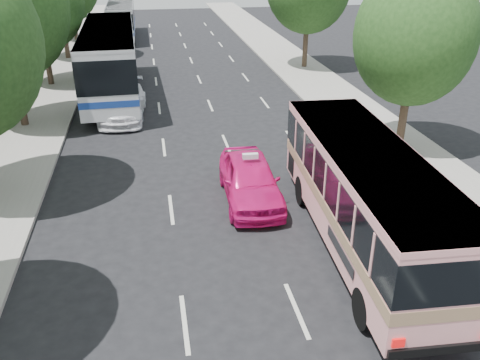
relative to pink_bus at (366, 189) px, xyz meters
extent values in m
plane|color=black|center=(-3.75, -0.52, -2.01)|extent=(120.00, 120.00, 0.00)
cube|color=#9E998E|center=(-12.25, 19.48, -1.94)|extent=(4.00, 90.00, 0.15)
cube|color=#9E998E|center=(4.75, 19.48, -1.95)|extent=(4.00, 90.00, 0.12)
cube|color=#9E998E|center=(-14.05, 19.48, -1.11)|extent=(0.30, 90.00, 1.50)
cylinder|color=#38281E|center=(-12.45, 13.48, -0.11)|extent=(0.36, 0.36, 3.80)
ellipsoid|color=#1E4117|center=(-12.45, 13.48, 3.89)|extent=(6.00, 6.00, 6.90)
cylinder|color=#38281E|center=(-12.35, 21.48, -0.27)|extent=(0.36, 0.36, 3.50)
cylinder|color=#38281E|center=(-12.25, 29.48, -0.02)|extent=(0.36, 0.36, 3.99)
cylinder|color=#38281E|center=(-12.45, 37.48, -0.15)|extent=(0.36, 0.36, 3.72)
cylinder|color=#38281E|center=(4.95, 7.48, -0.40)|extent=(0.36, 0.36, 3.23)
ellipsoid|color=#1E4117|center=(4.95, 7.48, 3.00)|extent=(5.10, 5.10, 5.87)
sphere|color=#1E4117|center=(5.35, 7.18, 4.02)|extent=(3.32, 3.31, 3.31)
cylinder|color=#38281E|center=(5.25, 23.48, -0.11)|extent=(0.36, 0.36, 3.80)
cube|color=#FFA4A6|center=(0.00, 0.00, -0.13)|extent=(3.05, 10.23, 2.71)
cube|color=#9E7A59|center=(0.00, 0.00, -0.45)|extent=(3.09, 10.25, 0.35)
cube|color=black|center=(0.00, 0.00, 0.36)|extent=(3.10, 10.26, 1.11)
cube|color=#FFA4A6|center=(0.00, 0.00, 1.14)|extent=(3.07, 10.25, 0.16)
cylinder|color=black|center=(-0.95, 3.09, -1.49)|extent=(0.36, 1.07, 1.05)
cylinder|color=black|center=(1.27, 2.97, -1.49)|extent=(0.36, 1.07, 1.05)
cylinder|color=black|center=(-1.29, -3.37, -1.49)|extent=(0.36, 1.07, 1.05)
cylinder|color=black|center=(0.93, -3.49, -1.49)|extent=(0.36, 1.07, 1.05)
imported|color=#E11372|center=(-2.75, 3.71, -1.19)|extent=(2.10, 4.90, 1.65)
imported|color=white|center=(-7.56, 14.20, -1.21)|extent=(2.57, 5.66, 1.61)
cube|color=silver|center=(-8.25, 18.46, 0.31)|extent=(3.22, 13.49, 3.41)
cube|color=black|center=(-8.25, 18.46, 0.73)|extent=(3.27, 13.53, 1.68)
cube|color=navy|center=(-8.25, 18.46, -0.56)|extent=(3.26, 13.52, 0.34)
cube|color=silver|center=(-8.25, 18.46, 1.93)|extent=(3.24, 13.51, 0.16)
cylinder|color=black|center=(-9.64, 22.67, -1.40)|extent=(0.39, 1.24, 1.23)
cylinder|color=black|center=(-7.09, 22.74, -1.40)|extent=(0.39, 1.24, 1.23)
cylinder|color=black|center=(-9.40, 13.73, -1.40)|extent=(0.39, 1.24, 1.23)
cylinder|color=black|center=(-6.84, 13.80, -1.40)|extent=(0.39, 1.24, 1.23)
cube|color=white|center=(-8.25, 38.40, -0.16)|extent=(2.31, 10.73, 2.73)
cube|color=black|center=(-8.25, 38.40, 0.18)|extent=(2.36, 10.76, 1.34)
cube|color=navy|center=(-8.25, 38.40, -0.85)|extent=(2.35, 10.75, 0.27)
cube|color=white|center=(-8.25, 38.40, 1.14)|extent=(2.33, 10.75, 0.13)
cylinder|color=black|center=(-9.25, 41.79, -1.52)|extent=(0.29, 0.98, 0.98)
cylinder|color=black|center=(-7.27, 41.80, -1.52)|extent=(0.29, 0.98, 0.98)
cylinder|color=black|center=(-9.23, 34.64, -1.52)|extent=(0.29, 0.98, 0.98)
cylinder|color=black|center=(-7.25, 34.65, -1.52)|extent=(0.29, 0.98, 0.98)
cube|color=silver|center=(-2.75, 3.71, -0.27)|extent=(0.56, 0.20, 0.18)
camera|label=1|loc=(-6.03, -12.50, 6.72)|focal=38.00mm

